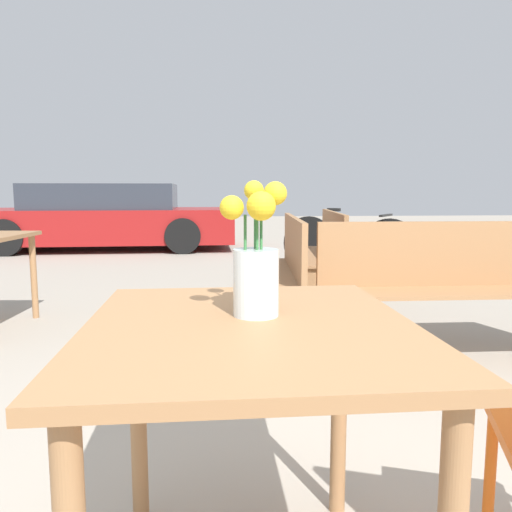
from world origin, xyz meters
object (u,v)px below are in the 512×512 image
Objects in this scene: bicycle at (348,245)px; parked_car at (105,218)px; bench_far at (323,254)px; table_front at (250,370)px; flower_vase at (256,268)px; bench_near at (457,285)px; bench_middle at (281,271)px.

parked_car is (-3.61, 3.17, 0.19)m from bicycle.
table_front is at bearing -105.21° from bench_far.
table_front is at bearing -75.84° from parked_car.
flower_vase reaches higher than bench_near.
bench_middle is 1.09m from bench_far.
bench_far is (-0.46, 1.67, -0.01)m from bench_near.
flower_vase reaches higher than bench_far.
flower_vase is 0.21× the size of bench_far.
bicycle is (0.18, 3.16, -0.09)m from bench_near.
parked_car reaches higher than table_front.
parked_car is (-3.44, 6.33, 0.10)m from bench_near.
table_front is at bearing -107.70° from bicycle.
flower_vase is 0.22× the size of bicycle.
parked_car reaches higher than bench_far.
parked_car is at bearing 113.56° from bench_middle.
bicycle reaches higher than table_front.
bicycle is (0.64, 1.49, -0.08)m from bench_far.
flower_vase is at bearing -128.91° from bench_near.
bicycle is at bearing 64.66° from bench_middle.
flower_vase is 2.23m from bench_near.
flower_vase is at bearing -105.16° from bench_far.
bench_far is (0.91, 3.37, -0.40)m from flower_vase.
parked_car is (-2.06, 8.03, -0.29)m from flower_vase.
table_front is 5.18m from bicycle.
bench_middle is 1.04× the size of bicycle.
flower_vase is (0.02, 0.06, 0.23)m from table_front.
flower_vase reaches higher than bench_middle.
bench_middle is (0.39, 2.41, -0.40)m from flower_vase.
bench_near is 1.73m from bench_far.
flower_vase is 8.30m from parked_car.
flower_vase is 0.19× the size of bench_near.
parked_car is at bearing 118.52° from bench_near.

